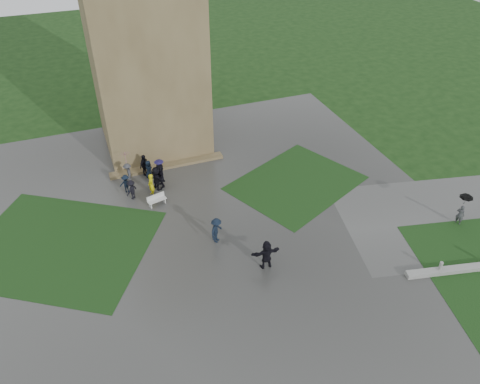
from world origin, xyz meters
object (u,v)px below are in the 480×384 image
object	(u,v)px
pedestrian_near	(266,255)
pedestrian_path	(464,205)
bench	(157,200)
tower	(143,36)
pedestrian_mid	(217,230)

from	to	relation	value
pedestrian_near	pedestrian_path	bearing A→B (deg)	178.59
bench	pedestrian_path	xyz separation A→B (m)	(18.35, -9.09, 1.17)
tower	bench	world-z (taller)	tower
pedestrian_mid	pedestrian_path	xyz separation A→B (m)	(15.61, -3.95, 0.67)
pedestrian_mid	pedestrian_near	distance (m)	3.76
tower	pedestrian_near	world-z (taller)	tower
pedestrian_mid	pedestrian_path	world-z (taller)	pedestrian_path
pedestrian_path	pedestrian_near	bearing A→B (deg)	176.66
tower	pedestrian_path	size ratio (longest dim) A/B	7.55
bench	pedestrian_mid	xyz separation A→B (m)	(2.73, -5.14, 0.50)
bench	pedestrian_near	world-z (taller)	pedestrian_near
pedestrian_near	pedestrian_path	size ratio (longest dim) A/B	0.81
pedestrian_mid	pedestrian_near	xyz separation A→B (m)	(2.05, -3.15, 0.06)
pedestrian_mid	tower	bearing A→B (deg)	48.15
pedestrian_path	tower	bearing A→B (deg)	132.55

